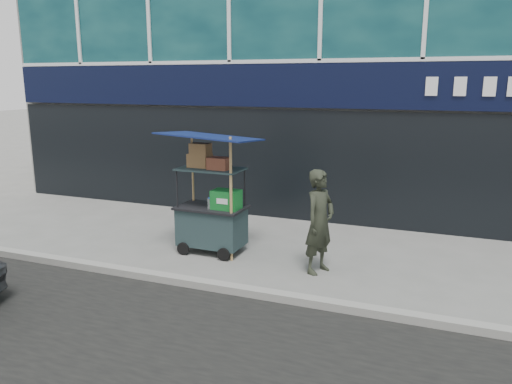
% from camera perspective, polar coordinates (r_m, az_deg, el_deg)
% --- Properties ---
extents(ground, '(80.00, 80.00, 0.00)m').
position_cam_1_polar(ground, '(7.49, -0.83, -11.06)').
color(ground, slate).
rests_on(ground, ground).
extents(curb, '(80.00, 0.18, 0.12)m').
position_cam_1_polar(curb, '(7.29, -1.43, -11.22)').
color(curb, gray).
rests_on(curb, ground).
extents(vendor_cart, '(1.62, 1.16, 2.16)m').
position_cam_1_polar(vendor_cart, '(8.83, -5.03, -2.17)').
color(vendor_cart, '#1A292C').
rests_on(vendor_cart, ground).
extents(vendor_man, '(0.60, 0.71, 1.67)m').
position_cam_1_polar(vendor_man, '(7.93, 7.29, -3.39)').
color(vendor_man, '#25291E').
rests_on(vendor_man, ground).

